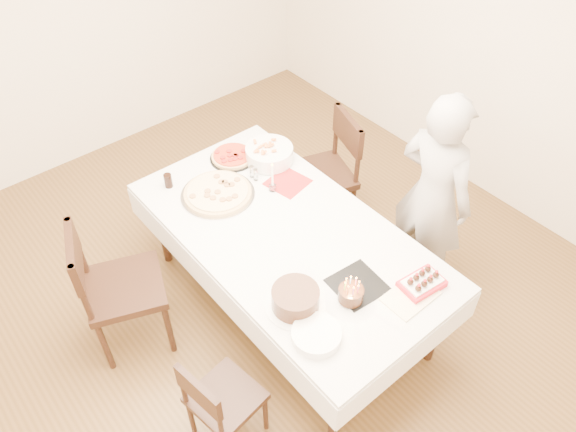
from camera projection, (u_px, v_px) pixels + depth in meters
floor at (269, 301)px, 4.11m from camera, size 5.00×5.00×0.00m
wall_back at (74, 10)px, 4.56m from camera, size 4.50×0.04×2.70m
wall_right at (499, 37)px, 4.21m from camera, size 0.04×5.00×2.70m
dining_table at (288, 271)px, 3.84m from camera, size 1.92×2.42×0.75m
chair_right_savory at (320, 176)px, 4.37m from camera, size 0.65×0.65×1.00m
chair_left_savory at (125, 288)px, 3.56m from camera, size 0.67×0.67×1.02m
chair_left_dessert at (226, 398)px, 3.15m from camera, size 0.45×0.45×0.77m
person at (433, 197)px, 3.75m from camera, size 0.39×0.59×1.59m
pizza_white at (218, 193)px, 3.81m from camera, size 0.55×0.55×0.04m
pizza_pepperoni at (232, 156)px, 4.10m from camera, size 0.39×0.39×0.04m
red_placemat at (288, 183)px, 3.93m from camera, size 0.30×0.30×0.01m
pasta_bowl at (269, 154)px, 4.06m from camera, size 0.39×0.39×0.11m
taper_candle at (272, 177)px, 3.78m from camera, size 0.06×0.06×0.24m
shaker_pair at (256, 175)px, 3.91m from camera, size 0.09×0.09×0.09m
cola_glass at (168, 181)px, 3.86m from camera, size 0.06×0.06×0.10m
layer_cake at (295, 299)px, 3.11m from camera, size 0.45×0.45×0.13m
cake_board at (357, 285)px, 3.27m from camera, size 0.31×0.31×0.01m
birthday_cake at (351, 290)px, 3.13m from camera, size 0.15×0.15×0.15m
strawberry_box at (422, 283)px, 3.24m from camera, size 0.27×0.20×0.06m
box_lid at (410, 297)px, 3.20m from camera, size 0.31×0.21×0.03m
plate_stack at (316, 335)px, 2.99m from camera, size 0.31×0.31×0.06m
china_plate at (300, 318)px, 3.09m from camera, size 0.21×0.21×0.01m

